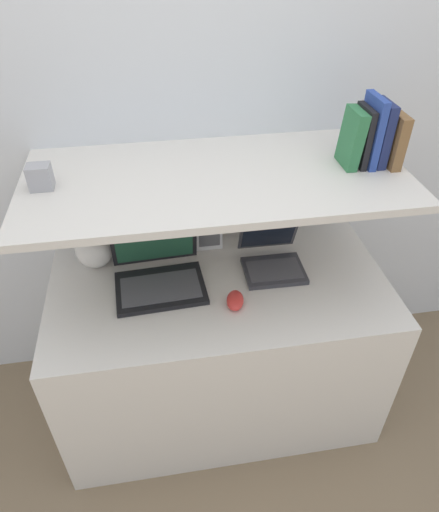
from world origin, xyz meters
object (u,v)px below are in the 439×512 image
object	(u,v)px
laptop_large	(158,271)
laptop_small	(272,259)
table_lamp	(90,228)
router_box	(208,232)
shelf_gadget	(40,177)
book_brown	(391,137)
book_green	(352,138)
book_black	(362,137)
book_navy	(380,133)
book_blue	(371,131)
computer_mouse	(235,300)

from	to	relation	value
laptop_large	laptop_small	world-z (taller)	laptop_large
table_lamp	router_box	bearing A→B (deg)	5.88
table_lamp	shelf_gadget	bearing A→B (deg)	-124.99
router_box	book_brown	size ratio (longest dim) A/B	0.78
laptop_small	book_green	distance (m)	0.57
shelf_gadget	book_black	bearing A→B (deg)	0.00
laptop_small	router_box	size ratio (longest dim) A/B	1.77
book_navy	book_brown	bearing A→B (deg)	0.00
laptop_large	router_box	world-z (taller)	laptop_large
table_lamp	book_blue	xyz separation A→B (m)	(1.03, -0.14, 0.39)
router_box	shelf_gadget	size ratio (longest dim) A/B	1.77
book_green	shelf_gadget	xyz separation A→B (m)	(-1.06, 0.00, -0.06)
table_lamp	book_brown	size ratio (longest dim) A/B	1.60
book_black	shelf_gadget	size ratio (longest dim) A/B	2.51
table_lamp	router_box	distance (m)	0.49
laptop_small	book_brown	bearing A→B (deg)	-0.99
laptop_small	book_black	size ratio (longest dim) A/B	1.25
computer_mouse	router_box	distance (m)	0.39
computer_mouse	book_green	bearing A→B (deg)	23.65
shelf_gadget	book_blue	bearing A→B (deg)	0.00
laptop_small	book_black	bearing A→B (deg)	-1.37
shelf_gadget	book_brown	bearing A→B (deg)	0.00
laptop_small	shelf_gadget	world-z (taller)	shelf_gadget
book_navy	book_black	size ratio (longest dim) A/B	1.07
table_lamp	router_box	xyz separation A→B (m)	(0.48, 0.05, -0.11)
table_lamp	book_green	size ratio (longest dim) A/B	1.49
table_lamp	shelf_gadget	distance (m)	0.35
book_green	book_blue	bearing A→B (deg)	0.00
laptop_small	book_blue	distance (m)	0.62
book_blue	book_green	xyz separation A→B (m)	(-0.07, 0.00, -0.02)
table_lamp	book_blue	bearing A→B (deg)	-7.71
table_lamp	book_green	world-z (taller)	book_green
table_lamp	book_blue	distance (m)	1.11
book_black	book_green	size ratio (longest dim) A/B	1.03
laptop_small	book_green	xyz separation A→B (m)	(0.25, -0.01, 0.51)
laptop_small	book_navy	size ratio (longest dim) A/B	1.17
book_navy	book_green	world-z (taller)	book_navy
router_box	book_brown	world-z (taller)	book_brown
book_navy	shelf_gadget	bearing A→B (deg)	180.00
book_black	book_blue	bearing A→B (deg)	0.00
book_navy	table_lamp	bearing A→B (deg)	172.54
computer_mouse	router_box	bearing A→B (deg)	96.87
book_blue	book_green	bearing A→B (deg)	180.00
book_blue	shelf_gadget	xyz separation A→B (m)	(-1.13, 0.00, -0.08)
router_box	laptop_large	bearing A→B (deg)	-138.11
book_brown	book_blue	size ratio (longest dim) A/B	0.77
laptop_large	book_navy	world-z (taller)	book_navy
book_brown	shelf_gadget	xyz separation A→B (m)	(-1.21, 0.00, -0.05)
computer_mouse	book_green	xyz separation A→B (m)	(0.44, 0.19, 0.53)
laptop_small	shelf_gadget	xyz separation A→B (m)	(-0.81, -0.01, 0.45)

